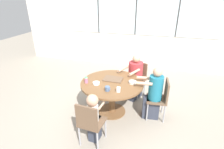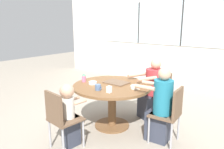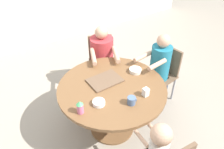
{
  "view_description": "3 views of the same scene",
  "coord_description": "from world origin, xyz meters",
  "views": [
    {
      "loc": [
        0.89,
        -3.11,
        2.43
      ],
      "look_at": [
        0.0,
        0.0,
        0.93
      ],
      "focal_mm": 28.0,
      "sensor_mm": 36.0,
      "label": 1
    },
    {
      "loc": [
        2.22,
        -2.73,
        1.78
      ],
      "look_at": [
        0.0,
        0.0,
        0.93
      ],
      "focal_mm": 35.0,
      "sensor_mm": 36.0,
      "label": 2
    },
    {
      "loc": [
        -1.13,
        -1.66,
        2.43
      ],
      "look_at": [
        0.0,
        0.0,
        0.93
      ],
      "focal_mm": 35.0,
      "sensor_mm": 36.0,
      "label": 3
    }
  ],
  "objects": [
    {
      "name": "sippy_cup",
      "position": [
        -0.51,
        -0.16,
        0.82
      ],
      "size": [
        0.07,
        0.07,
        0.15
      ],
      "color": "#CC668C",
      "rests_on": "dining_table"
    },
    {
      "name": "ground_plane",
      "position": [
        0.0,
        0.0,
        0.0
      ],
      "size": [
        16.0,
        16.0,
        0.0
      ],
      "primitive_type": "plane",
      "color": "gray"
    },
    {
      "name": "chair_for_woman_green_shirt",
      "position": [
        0.42,
        0.94,
        0.52
      ],
      "size": [
        0.53,
        0.53,
        0.87
      ],
      "rotation": [
        0.0,
        0.0,
        -3.57
      ],
      "color": "brown",
      "rests_on": "ground_plane"
    },
    {
      "name": "bowl_cereal",
      "position": [
        -0.29,
        -0.17,
        0.77
      ],
      "size": [
        0.14,
        0.14,
        0.04
      ],
      "color": "white",
      "rests_on": "dining_table"
    },
    {
      "name": "person_toddler",
      "position": [
        -0.08,
        -0.87,
        0.48
      ],
      "size": [
        0.23,
        0.38,
        0.95
      ],
      "rotation": [
        0.0,
        0.0,
        -0.09
      ],
      "color": "#333847",
      "rests_on": "ground_plane"
    },
    {
      "name": "person_man_blue_shirt",
      "position": [
        0.86,
        0.09,
        0.52
      ],
      "size": [
        0.55,
        0.34,
        1.15
      ],
      "rotation": [
        0.0,
        0.0,
        -4.61
      ],
      "color": "#333847",
      "rests_on": "ground_plane"
    },
    {
      "name": "milk_carton_small",
      "position": [
        0.23,
        -0.34,
        0.8
      ],
      "size": [
        0.06,
        0.06,
        0.1
      ],
      "color": "silver",
      "rests_on": "dining_table"
    },
    {
      "name": "chair_for_man_blue_shirt",
      "position": [
        1.02,
        0.1,
        0.52
      ],
      "size": [
        0.44,
        0.44,
        0.87
      ],
      "rotation": [
        0.0,
        0.0,
        -4.61
      ],
      "color": "brown",
      "rests_on": "ground_plane"
    },
    {
      "name": "bowl_white_shallow",
      "position": [
        0.42,
        0.07,
        0.77
      ],
      "size": [
        0.16,
        0.16,
        0.05
      ],
      "color": "silver",
      "rests_on": "dining_table"
    },
    {
      "name": "chair_for_toddler",
      "position": [
        -0.09,
        -1.02,
        0.52
      ],
      "size": [
        0.43,
        0.43,
        0.87
      ],
      "rotation": [
        0.0,
        0.0,
        -0.09
      ],
      "color": "brown",
      "rests_on": "ground_plane"
    },
    {
      "name": "dining_table",
      "position": [
        0.0,
        0.0,
        0.59
      ],
      "size": [
        1.31,
        1.31,
        0.75
      ],
      "color": "brown",
      "rests_on": "ground_plane"
    },
    {
      "name": "food_tray_dark",
      "position": [
        -0.01,
        0.14,
        0.76
      ],
      "size": [
        0.4,
        0.29,
        0.02
      ],
      "color": "brown",
      "rests_on": "dining_table"
    },
    {
      "name": "person_woman_green_shirt",
      "position": [
        0.35,
        0.78,
        0.5
      ],
      "size": [
        0.57,
        0.72,
        1.12
      ],
      "rotation": [
        0.0,
        0.0,
        -3.57
      ],
      "color": "#333847",
      "rests_on": "ground_plane"
    },
    {
      "name": "wall_back_with_windows",
      "position": [
        0.0,
        2.88,
        1.43
      ],
      "size": [
        8.4,
        0.08,
        2.8
      ],
      "color": "silver",
      "rests_on": "ground_plane"
    },
    {
      "name": "coffee_mug",
      "position": [
        0.01,
        -0.36,
        0.79
      ],
      "size": [
        0.1,
        0.09,
        0.09
      ],
      "color": "slate",
      "rests_on": "dining_table"
    }
  ]
}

